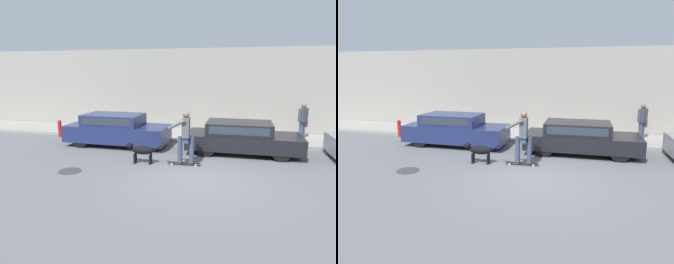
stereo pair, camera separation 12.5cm
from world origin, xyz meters
The scene contains 10 objects.
ground_plane centered at (0.00, 0.00, 0.00)m, with size 36.00×36.00×0.00m, color slate.
back_wall centered at (0.00, 6.83, 2.03)m, with size 32.00×0.30×4.07m.
sidewalk_curb centered at (0.00, 5.40, 0.06)m, with size 30.00×2.53×0.12m.
parked_car_0 centered at (-3.80, 3.02, 0.64)m, with size 4.14×1.70×1.28m.
parked_car_1 centered at (1.15, 3.02, 0.59)m, with size 4.10×1.75×1.17m.
dog centered at (-2.03, 0.92, 0.45)m, with size 1.22×0.33×0.69m.
skateboarder centered at (-0.59, 1.08, 1.00)m, with size 2.32×0.64×1.76m.
pedestrian_with_bag centered at (3.62, 5.49, 0.96)m, with size 0.49×0.63×1.54m.
manhole_cover centered at (-3.88, -0.36, 0.01)m, with size 0.68×0.68×0.01m.
fire_hydrant centered at (-7.02, 3.88, 0.41)m, with size 0.18×0.18×0.79m.
Camera 1 is at (1.14, -8.03, 2.99)m, focal length 32.00 mm.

